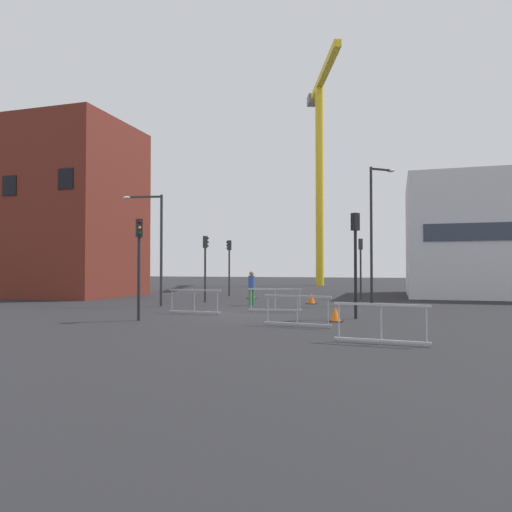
# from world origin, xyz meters

# --- Properties ---
(ground) EXTENTS (160.00, 160.00, 0.00)m
(ground) POSITION_xyz_m (0.00, 0.00, 0.00)
(ground) COLOR black
(brick_building) EXTENTS (7.21, 8.02, 12.26)m
(brick_building) POSITION_xyz_m (-15.03, 9.19, 6.13)
(brick_building) COLOR maroon
(brick_building) RESTS_ON ground
(office_block) EXTENTS (11.19, 10.31, 8.28)m
(office_block) POSITION_xyz_m (13.15, 17.46, 4.14)
(office_block) COLOR silver
(office_block) RESTS_ON ground
(construction_crane) EXTENTS (6.04, 15.51, 23.59)m
(construction_crane) POSITION_xyz_m (-1.52, 33.99, 15.41)
(construction_crane) COLOR yellow
(construction_crane) RESTS_ON ground
(streetlamp_tall) EXTENTS (1.31, 0.97, 7.49)m
(streetlamp_tall) POSITION_xyz_m (5.65, 6.83, 4.36)
(streetlamp_tall) COLOR #232326
(streetlamp_tall) RESTS_ON ground
(streetlamp_short) EXTENTS (2.19, 0.51, 5.91)m
(streetlamp_short) POSITION_xyz_m (-5.46, 3.04, 3.63)
(streetlamp_short) COLOR #2D2D30
(streetlamp_short) RESTS_ON ground
(traffic_light_verge) EXTENTS (0.39, 0.33, 3.91)m
(traffic_light_verge) POSITION_xyz_m (-4.09, 6.61, 2.63)
(traffic_light_verge) COLOR #2D2D30
(traffic_light_verge) RESTS_ON ground
(traffic_light_corner) EXTENTS (0.36, 0.38, 4.22)m
(traffic_light_corner) POSITION_xyz_m (5.25, -0.22, 2.82)
(traffic_light_corner) COLOR black
(traffic_light_corner) RESTS_ON ground
(traffic_light_island) EXTENTS (0.36, 0.38, 3.91)m
(traffic_light_island) POSITION_xyz_m (-2.69, -3.31, 2.63)
(traffic_light_island) COLOR #232326
(traffic_light_island) RESTS_ON ground
(traffic_light_crosswalk) EXTENTS (0.30, 0.39, 3.90)m
(traffic_light_crosswalk) POSITION_xyz_m (4.58, 11.75, 2.63)
(traffic_light_crosswalk) COLOR #2D2D30
(traffic_light_crosswalk) RESTS_ON ground
(traffic_light_median) EXTENTS (0.39, 0.35, 4.01)m
(traffic_light_median) POSITION_xyz_m (-4.81, 12.77, 2.69)
(traffic_light_median) COLOR #2D2D30
(traffic_light_median) RESTS_ON ground
(pedestrian_walking) EXTENTS (0.34, 0.34, 1.84)m
(pedestrian_walking) POSITION_xyz_m (-0.70, 4.94, 1.08)
(pedestrian_walking) COLOR #2D844C
(pedestrian_walking) RESTS_ON ground
(safety_barrier_right_run) EXTENTS (2.44, 0.12, 1.08)m
(safety_barrier_right_run) POSITION_xyz_m (-1.68, -0.35, 0.56)
(safety_barrier_right_run) COLOR #9EA0A5
(safety_barrier_right_run) RESTS_ON ground
(safety_barrier_mid_span) EXTENTS (2.42, 0.37, 1.08)m
(safety_barrier_mid_span) POSITION_xyz_m (3.54, -3.44, 0.56)
(safety_barrier_mid_span) COLOR #9EA0A5
(safety_barrier_mid_span) RESTS_ON ground
(safety_barrier_rear) EXTENTS (2.50, 0.32, 1.08)m
(safety_barrier_rear) POSITION_xyz_m (6.43, -6.48, 0.56)
(safety_barrier_rear) COLOR #B2B5BA
(safety_barrier_rear) RESTS_ON ground
(safety_barrier_front) EXTENTS (2.47, 0.41, 1.08)m
(safety_barrier_front) POSITION_xyz_m (1.48, 1.60, 0.56)
(safety_barrier_front) COLOR #9EA0A5
(safety_barrier_front) RESTS_ON ground
(traffic_cone_by_barrier) EXTENTS (0.56, 0.56, 0.57)m
(traffic_cone_by_barrier) POSITION_xyz_m (4.60, -1.47, 0.26)
(traffic_cone_by_barrier) COLOR black
(traffic_cone_by_barrier) RESTS_ON ground
(traffic_cone_orange) EXTENTS (0.62, 0.62, 0.63)m
(traffic_cone_orange) POSITION_xyz_m (-2.46, 10.67, 0.29)
(traffic_cone_orange) COLOR black
(traffic_cone_orange) RESTS_ON ground
(traffic_cone_striped) EXTENTS (0.60, 0.60, 0.61)m
(traffic_cone_striped) POSITION_xyz_m (2.20, 6.98, 0.28)
(traffic_cone_striped) COLOR black
(traffic_cone_striped) RESTS_ON ground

